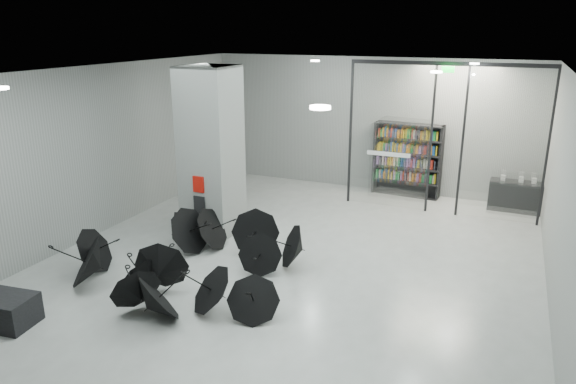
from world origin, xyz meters
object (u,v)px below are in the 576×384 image
at_px(shop_counter, 515,196).
at_px(bookshelf, 407,160).
at_px(umbrella_cluster, 187,264).
at_px(column, 211,151).

bearing_deg(shop_counter, bookshelf, 176.39).
height_order(bookshelf, shop_counter, bookshelf).
xyz_separation_m(shop_counter, umbrella_cluster, (-5.97, -7.01, -0.10)).
relative_size(column, umbrella_cluster, 0.78).
height_order(column, umbrella_cluster, column).
bearing_deg(umbrella_cluster, bookshelf, 68.02).
bearing_deg(shop_counter, column, -145.39).
bearing_deg(bookshelf, umbrella_cluster, -107.15).
bearing_deg(column, bookshelf, 51.34).
bearing_deg(bookshelf, shop_counter, -0.09).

